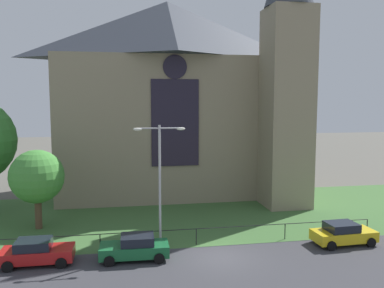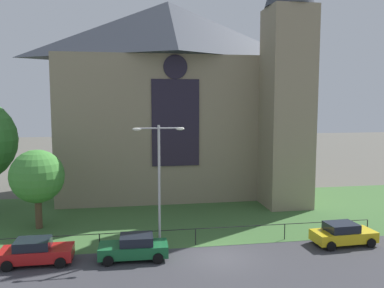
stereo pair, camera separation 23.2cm
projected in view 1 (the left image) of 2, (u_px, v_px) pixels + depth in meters
ground at (193, 213)px, 34.70m from camera, size 160.00×160.00×0.00m
road_asphalt at (230, 271)px, 22.95m from camera, size 120.00×8.00×0.01m
grass_verge at (197, 220)px, 32.74m from camera, size 120.00×20.00×0.01m
church_building at (176, 96)px, 42.02m from camera, size 23.20×16.20×26.00m
iron_railing at (196, 231)px, 27.07m from camera, size 25.54×0.07×1.13m
tree_left_near at (37, 177)px, 30.20m from camera, size 4.06×4.06×6.07m
streetlamp_near at (160, 170)px, 26.09m from camera, size 3.37×0.26×8.16m
parked_car_red at (37, 252)px, 23.83m from camera, size 4.21×2.04×1.51m
parked_car_green at (135, 247)px, 24.59m from camera, size 4.26×2.14×1.51m
parked_car_yellow at (343, 234)px, 27.17m from camera, size 4.28×2.18×1.51m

